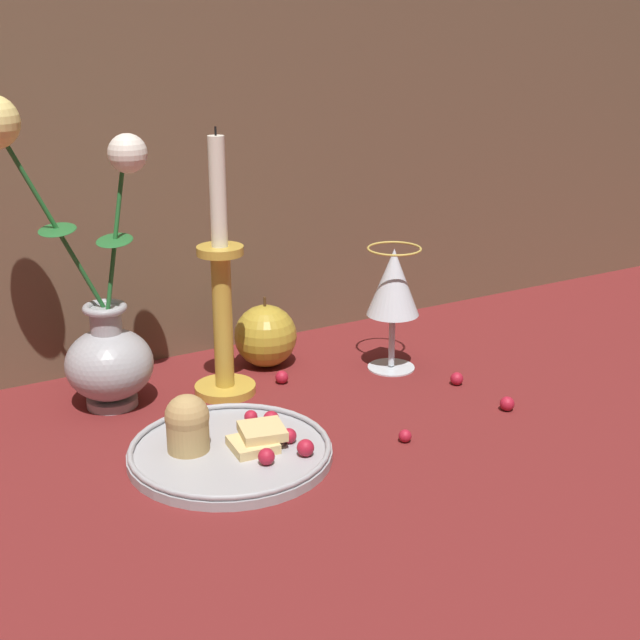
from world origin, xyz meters
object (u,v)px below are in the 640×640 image
object	(u,v)px
vase	(96,317)
apple_beside_vase	(266,336)
plate_with_pastries	(225,445)
wine_glass	(393,287)
candlestick	(222,303)

from	to	relation	value
vase	apple_beside_vase	bearing A→B (deg)	5.80
plate_with_pastries	vase	bearing A→B (deg)	111.31
plate_with_pastries	wine_glass	world-z (taller)	wine_glass
candlestick	apple_beside_vase	size ratio (longest dim) A/B	3.42
candlestick	vase	bearing A→B (deg)	167.20
wine_glass	apple_beside_vase	distance (m)	0.18
wine_glass	candlestick	bearing A→B (deg)	170.74
wine_glass	candlestick	distance (m)	0.22
wine_glass	apple_beside_vase	size ratio (longest dim) A/B	1.73
vase	candlestick	distance (m)	0.15
vase	plate_with_pastries	world-z (taller)	vase
plate_with_pastries	wine_glass	size ratio (longest dim) A/B	1.32
vase	plate_with_pastries	size ratio (longest dim) A/B	1.70
plate_with_pastries	apple_beside_vase	bearing A→B (deg)	54.00
vase	wine_glass	bearing A→B (deg)	-10.66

